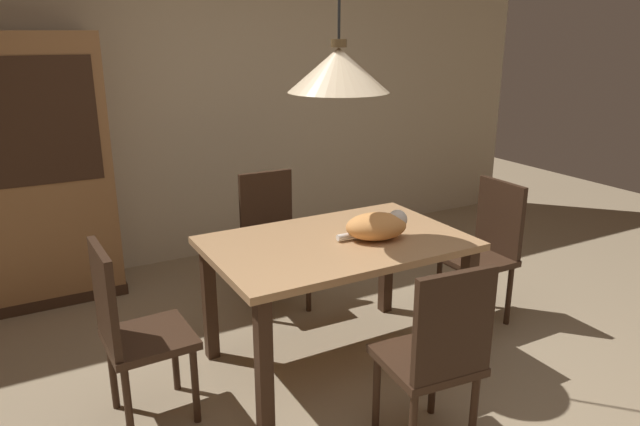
{
  "coord_description": "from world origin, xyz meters",
  "views": [
    {
      "loc": [
        -1.55,
        -2.01,
        1.85
      ],
      "look_at": [
        -0.0,
        0.78,
        0.85
      ],
      "focal_mm": 32.78,
      "sensor_mm": 36.0,
      "label": 1
    }
  ],
  "objects_px": {
    "chair_left_side": "(131,327)",
    "hutch_bookcase": "(24,179)",
    "cat_sleeping": "(378,226)",
    "chair_right_side": "(486,246)",
    "chair_near_front": "(437,352)",
    "dining_table": "(337,257)",
    "chair_far_back": "(272,234)",
    "pendant_lamp": "(339,69)"
  },
  "relations": [
    {
      "from": "chair_left_side",
      "to": "hutch_bookcase",
      "type": "distance_m",
      "value": 1.8
    },
    {
      "from": "cat_sleeping",
      "to": "chair_right_side",
      "type": "bearing_deg",
      "value": 5.83
    },
    {
      "from": "chair_near_front",
      "to": "cat_sleeping",
      "type": "bearing_deg",
      "value": 74.87
    },
    {
      "from": "dining_table",
      "to": "chair_far_back",
      "type": "bearing_deg",
      "value": 89.85
    },
    {
      "from": "chair_right_side",
      "to": "pendant_lamp",
      "type": "bearing_deg",
      "value": 179.99
    },
    {
      "from": "cat_sleeping",
      "to": "chair_far_back",
      "type": "bearing_deg",
      "value": 101.73
    },
    {
      "from": "dining_table",
      "to": "chair_near_front",
      "type": "xyz_separation_m",
      "value": [
        -0.01,
        -0.88,
        -0.14
      ]
    },
    {
      "from": "chair_far_back",
      "to": "chair_near_front",
      "type": "relative_size",
      "value": 1.0
    },
    {
      "from": "chair_left_side",
      "to": "chair_right_side",
      "type": "bearing_deg",
      "value": 0.06
    },
    {
      "from": "chair_right_side",
      "to": "pendant_lamp",
      "type": "relative_size",
      "value": 0.72
    },
    {
      "from": "chair_right_side",
      "to": "pendant_lamp",
      "type": "height_order",
      "value": "pendant_lamp"
    },
    {
      "from": "chair_near_front",
      "to": "cat_sleeping",
      "type": "xyz_separation_m",
      "value": [
        0.21,
        0.78,
        0.32
      ]
    },
    {
      "from": "dining_table",
      "to": "chair_far_back",
      "type": "xyz_separation_m",
      "value": [
        0.0,
        0.88,
        -0.14
      ]
    },
    {
      "from": "cat_sleeping",
      "to": "chair_near_front",
      "type": "bearing_deg",
      "value": -105.13
    },
    {
      "from": "chair_near_front",
      "to": "cat_sleeping",
      "type": "distance_m",
      "value": 0.87
    },
    {
      "from": "pendant_lamp",
      "to": "hutch_bookcase",
      "type": "bearing_deg",
      "value": 129.71
    },
    {
      "from": "chair_left_side",
      "to": "pendant_lamp",
      "type": "xyz_separation_m",
      "value": [
        1.13,
        0.0,
        1.15
      ]
    },
    {
      "from": "dining_table",
      "to": "cat_sleeping",
      "type": "relative_size",
      "value": 3.47
    },
    {
      "from": "dining_table",
      "to": "chair_near_front",
      "type": "bearing_deg",
      "value": -90.49
    },
    {
      "from": "chair_right_side",
      "to": "chair_left_side",
      "type": "bearing_deg",
      "value": -179.94
    },
    {
      "from": "cat_sleeping",
      "to": "dining_table",
      "type": "bearing_deg",
      "value": 155.15
    },
    {
      "from": "chair_left_side",
      "to": "hutch_bookcase",
      "type": "xyz_separation_m",
      "value": [
        -0.31,
        1.74,
        0.38
      ]
    },
    {
      "from": "chair_left_side",
      "to": "cat_sleeping",
      "type": "height_order",
      "value": "chair_left_side"
    },
    {
      "from": "chair_near_front",
      "to": "dining_table",
      "type": "bearing_deg",
      "value": 89.51
    },
    {
      "from": "dining_table",
      "to": "chair_right_side",
      "type": "xyz_separation_m",
      "value": [
        1.13,
        -0.0,
        -0.14
      ]
    },
    {
      "from": "cat_sleeping",
      "to": "pendant_lamp",
      "type": "bearing_deg",
      "value": 155.15
    },
    {
      "from": "chair_far_back",
      "to": "pendant_lamp",
      "type": "relative_size",
      "value": 0.72
    },
    {
      "from": "chair_right_side",
      "to": "pendant_lamp",
      "type": "distance_m",
      "value": 1.61
    },
    {
      "from": "hutch_bookcase",
      "to": "chair_left_side",
      "type": "bearing_deg",
      "value": -79.84
    },
    {
      "from": "chair_left_side",
      "to": "chair_near_front",
      "type": "relative_size",
      "value": 1.0
    },
    {
      "from": "chair_far_back",
      "to": "hutch_bookcase",
      "type": "height_order",
      "value": "hutch_bookcase"
    },
    {
      "from": "chair_far_back",
      "to": "dining_table",
      "type": "bearing_deg",
      "value": -90.15
    },
    {
      "from": "cat_sleeping",
      "to": "pendant_lamp",
      "type": "height_order",
      "value": "pendant_lamp"
    },
    {
      "from": "dining_table",
      "to": "hutch_bookcase",
      "type": "height_order",
      "value": "hutch_bookcase"
    },
    {
      "from": "chair_far_back",
      "to": "hutch_bookcase",
      "type": "xyz_separation_m",
      "value": [
        -1.44,
        0.86,
        0.38
      ]
    },
    {
      "from": "chair_far_back",
      "to": "cat_sleeping",
      "type": "distance_m",
      "value": 1.04
    },
    {
      "from": "chair_far_back",
      "to": "chair_left_side",
      "type": "relative_size",
      "value": 1.0
    },
    {
      "from": "dining_table",
      "to": "chair_far_back",
      "type": "height_order",
      "value": "chair_far_back"
    },
    {
      "from": "chair_left_side",
      "to": "cat_sleeping",
      "type": "relative_size",
      "value": 2.31
    },
    {
      "from": "hutch_bookcase",
      "to": "cat_sleeping",
      "type": "bearing_deg",
      "value": -48.04
    },
    {
      "from": "chair_right_side",
      "to": "chair_near_front",
      "type": "distance_m",
      "value": 1.44
    },
    {
      "from": "dining_table",
      "to": "chair_left_side",
      "type": "bearing_deg",
      "value": -179.86
    }
  ]
}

